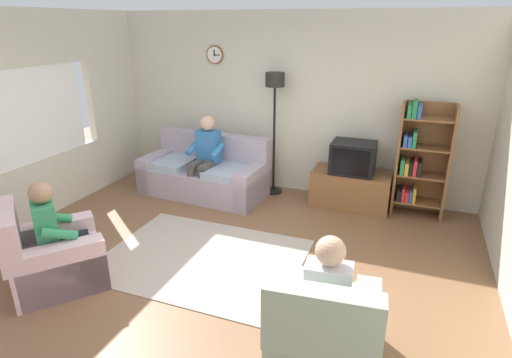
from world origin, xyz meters
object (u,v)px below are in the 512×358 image
at_px(bookshelf, 419,160).
at_px(armchair_near_window, 53,258).
at_px(person_in_left_armchair, 57,228).
at_px(person_on_couch, 205,153).
at_px(floor_lamp, 275,100).
at_px(tv, 353,158).
at_px(couch, 205,174).
at_px(armchair_near_bookshelf, 325,333).
at_px(person_in_right_armchair, 328,292).
at_px(tv_stand, 351,189).

height_order(bookshelf, armchair_near_window, bookshelf).
distance_m(bookshelf, person_in_left_armchair, 4.50).
bearing_deg(person_on_couch, floor_lamp, 31.30).
xyz_separation_m(tv, person_in_left_armchair, (-2.45, -2.95, -0.14)).
bearing_deg(bookshelf, armchair_near_window, -137.18).
bearing_deg(person_in_left_armchair, couch, 84.55).
relative_size(tv, person_in_left_armchair, 0.54).
bearing_deg(tv, armchair_near_bookshelf, -84.49).
bearing_deg(armchair_near_window, person_in_right_armchair, 0.02).
bearing_deg(person_on_couch, couch, 127.70).
xyz_separation_m(tv, armchair_near_bookshelf, (0.30, -3.11, -0.45)).
xyz_separation_m(tv_stand, person_on_couch, (-2.11, -0.45, 0.44)).
bearing_deg(couch, tv_stand, 8.70).
height_order(couch, armchair_near_bookshelf, same).
relative_size(tv_stand, person_in_right_armchair, 0.98).
bearing_deg(person_on_couch, person_in_left_armchair, -97.58).
bearing_deg(person_in_left_armchair, armchair_near_window, -129.42).
bearing_deg(tv_stand, couch, -171.30).
xyz_separation_m(bookshelf, armchair_near_bookshelf, (-0.56, -3.20, -0.50)).
height_order(floor_lamp, person_in_left_armchair, floor_lamp).
distance_m(bookshelf, armchair_near_window, 4.61).
height_order(couch, tv, tv).
bearing_deg(floor_lamp, bookshelf, -0.76).
relative_size(couch, floor_lamp, 1.06).
height_order(armchair_near_bookshelf, person_on_couch, person_on_couch).
bearing_deg(bookshelf, couch, -172.41).
height_order(armchair_near_bookshelf, person_in_right_armchair, person_in_right_armchair).
distance_m(couch, person_on_couch, 0.41).
relative_size(bookshelf, floor_lamp, 0.86).
distance_m(armchair_near_window, person_in_left_armchair, 0.33).
xyz_separation_m(bookshelf, armchair_near_window, (-3.36, -3.12, -0.50)).
bearing_deg(armchair_near_bookshelf, tv_stand, 95.47).
xyz_separation_m(couch, tv_stand, (2.19, 0.34, -0.05)).
xyz_separation_m(tv, floor_lamp, (-1.21, 0.12, 0.71)).
relative_size(armchair_near_window, armchair_near_bookshelf, 1.25).
height_order(floor_lamp, armchair_near_bookshelf, floor_lamp).
xyz_separation_m(armchair_near_window, person_in_right_armchair, (2.79, 0.00, 0.32)).
bearing_deg(floor_lamp, couch, -156.09).
distance_m(tv_stand, person_in_right_armchair, 3.08).
bearing_deg(couch, bookshelf, 7.59).
bearing_deg(person_on_couch, person_in_right_armchair, -47.28).
distance_m(bookshelf, person_on_couch, 3.02).
relative_size(armchair_near_window, person_in_left_armchair, 1.06).
relative_size(bookshelf, person_in_right_armchair, 1.42).
bearing_deg(bookshelf, floor_lamp, 179.24).
xyz_separation_m(floor_lamp, person_on_couch, (-0.90, -0.54, -0.75)).
xyz_separation_m(couch, person_in_right_armchair, (2.48, -2.71, 0.29)).
bearing_deg(couch, armchair_near_bookshelf, -48.29).
xyz_separation_m(tv, person_on_couch, (-2.11, -0.42, -0.05)).
xyz_separation_m(tv_stand, floor_lamp, (-1.21, 0.10, 1.19)).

